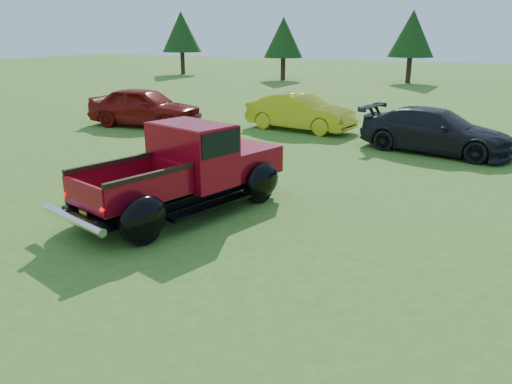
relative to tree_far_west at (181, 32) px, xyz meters
The scene contains 8 objects.
ground 37.37m from the tree_far_west, 53.75° to the right, with size 120.00×120.00×0.00m, color #3C651C.
tree_far_west is the anchor object (origin of this frame).
tree_west 10.06m from the tree_far_west, ahead, with size 2.94×2.94×4.60m.
tree_mid_left 19.03m from the tree_far_west, ahead, with size 3.20×3.20×5.00m.
pickup_truck 35.25m from the tree_far_west, 54.35° to the right, with size 3.15×4.98×1.74m.
show_car_red 25.60m from the tree_far_west, 57.97° to the right, with size 1.76×4.37×1.49m, color maroon.
show_car_yellow 27.54m from the tree_far_west, 45.69° to the right, with size 1.41×4.04×1.33m, color gold.
show_car_grey 32.15m from the tree_far_west, 41.12° to the right, with size 1.82×4.49×1.30m, color black.
Camera 1 is at (4.13, -6.68, 3.45)m, focal length 35.00 mm.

